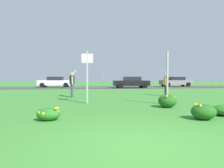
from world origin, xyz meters
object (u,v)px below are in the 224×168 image
object	(u,v)px
sign_post_near_path	(87,72)
car_white_center_right	(55,82)
person_thrower_dark_shirt	(72,82)
person_catcher_orange_shirt	(166,83)
frisbee_lime	(102,77)
sign_post_by_roadside	(167,78)
car_gray_leftmost	(176,82)
car_black_center_left	(131,82)

from	to	relation	value
sign_post_near_path	car_white_center_right	world-z (taller)	sign_post_near_path
sign_post_near_path	car_white_center_right	xyz separation A→B (m)	(-4.40, 18.73, -0.86)
person_thrower_dark_shirt	person_catcher_orange_shirt	world-z (taller)	person_thrower_dark_shirt
frisbee_lime	car_white_center_right	xyz separation A→B (m)	(-5.42, 14.95, -0.61)
sign_post_by_roadside	car_white_center_right	xyz separation A→B (m)	(-8.20, 19.73, -0.55)
person_thrower_dark_shirt	sign_post_by_roadside	bearing A→B (deg)	-43.25
sign_post_by_roadside	person_catcher_orange_shirt	distance (m)	5.00
sign_post_by_roadside	person_thrower_dark_shirt	size ratio (longest dim) A/B	1.41
person_catcher_orange_shirt	sign_post_by_roadside	bearing A→B (deg)	-110.97
car_gray_leftmost	car_black_center_left	world-z (taller)	same
sign_post_near_path	car_gray_leftmost	world-z (taller)	sign_post_near_path
person_catcher_orange_shirt	frisbee_lime	distance (m)	4.59
sign_post_near_path	car_black_center_left	bearing A→B (deg)	69.89
car_gray_leftmost	car_white_center_right	xyz separation A→B (m)	(-17.51, 0.00, 0.00)
car_gray_leftmost	car_black_center_left	distance (m)	8.18
frisbee_lime	car_white_center_right	world-z (taller)	car_white_center_right
sign_post_by_roadside	frisbee_lime	xyz separation A→B (m)	(-2.79, 4.78, 0.06)
frisbee_lime	car_white_center_right	size ratio (longest dim) A/B	0.06
person_catcher_orange_shirt	car_black_center_left	xyz separation A→B (m)	(0.05, 11.74, -0.19)
frisbee_lime	car_black_center_left	xyz separation A→B (m)	(4.62, 11.62, -0.61)
sign_post_near_path	frisbee_lime	xyz separation A→B (m)	(1.02, 3.79, -0.25)
car_black_center_left	car_white_center_right	size ratio (longest dim) A/B	1.00
car_gray_leftmost	car_white_center_right	world-z (taller)	same
car_gray_leftmost	car_black_center_left	bearing A→B (deg)	-155.97
sign_post_near_path	car_black_center_left	xyz separation A→B (m)	(5.64, 15.40, -0.86)
person_thrower_dark_shirt	car_white_center_right	xyz separation A→B (m)	(-3.39, 15.20, -0.25)
frisbee_lime	car_black_center_left	distance (m)	12.52
sign_post_near_path	car_gray_leftmost	xyz separation A→B (m)	(13.11, 18.73, -0.86)
sign_post_near_path	car_black_center_left	distance (m)	16.43
sign_post_near_path	car_gray_leftmost	distance (m)	22.88
person_thrower_dark_shirt	car_gray_leftmost	world-z (taller)	person_thrower_dark_shirt
person_thrower_dark_shirt	car_black_center_left	size ratio (longest dim) A/B	0.41
car_gray_leftmost	car_white_center_right	bearing A→B (deg)	180.00
person_thrower_dark_shirt	car_black_center_left	distance (m)	13.61
person_thrower_dark_shirt	car_white_center_right	bearing A→B (deg)	102.56
sign_post_near_path	car_black_center_left	world-z (taller)	sign_post_near_path
car_white_center_right	person_catcher_orange_shirt	bearing A→B (deg)	-56.47
sign_post_by_roadside	car_gray_leftmost	world-z (taller)	sign_post_by_roadside
car_white_center_right	sign_post_near_path	bearing A→B (deg)	-76.79
person_catcher_orange_shirt	frisbee_lime	size ratio (longest dim) A/B	6.75
frisbee_lime	car_gray_leftmost	distance (m)	19.24
car_gray_leftmost	person_thrower_dark_shirt	bearing A→B (deg)	-132.89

